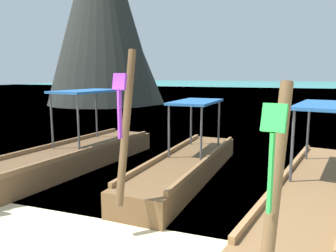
{
  "coord_description": "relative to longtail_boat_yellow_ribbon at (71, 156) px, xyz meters",
  "views": [
    {
      "loc": [
        2.35,
        -2.56,
        2.43
      ],
      "look_at": [
        0.0,
        3.94,
        1.33
      ],
      "focal_mm": 34.64,
      "sensor_mm": 36.0,
      "label": 1
    }
  ],
  "objects": [
    {
      "name": "longtail_boat_yellow_ribbon",
      "position": [
        0.0,
        0.0,
        0.0
      ],
      "size": [
        2.05,
        6.47,
        2.62
      ],
      "color": "brown",
      "rests_on": "ground"
    },
    {
      "name": "longtail_boat_violet_ribbon",
      "position": [
        3.05,
        0.3,
        -0.01
      ],
      "size": [
        1.4,
        5.81,
        2.82
      ],
      "color": "brown",
      "rests_on": "ground"
    },
    {
      "name": "longtail_boat_green_ribbon",
      "position": [
        5.74,
        -0.74,
        -0.0
      ],
      "size": [
        2.32,
        6.51,
        2.38
      ],
      "color": "brown",
      "rests_on": "ground"
    },
    {
      "name": "karst_rock",
      "position": [
        -8.95,
        17.04,
        7.15
      ],
      "size": [
        9.47,
        9.12,
        15.64
      ],
      "color": "#2D302B",
      "rests_on": "ground"
    },
    {
      "name": "sea_water",
      "position": [
        2.81,
        57.68,
        -0.33
      ],
      "size": [
        120.0,
        120.0,
        0.0
      ],
      "primitive_type": "plane",
      "color": "teal",
      "rests_on": "ground"
    }
  ]
}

